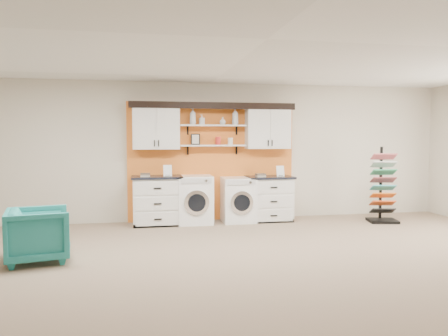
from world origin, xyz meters
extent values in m
plane|color=gray|center=(0.00, 0.00, 0.00)|extent=(10.00, 10.00, 0.00)
plane|color=white|center=(0.00, 0.00, 2.80)|extent=(10.00, 10.00, 0.00)
plane|color=beige|center=(0.00, 4.00, 1.40)|extent=(10.00, 0.00, 10.00)
cube|color=orange|center=(0.00, 3.96, 1.20)|extent=(3.40, 0.07, 2.40)
cube|color=white|center=(-1.13, 3.80, 1.88)|extent=(0.90, 0.34, 0.84)
cube|color=white|center=(-1.35, 3.62, 1.88)|extent=(0.42, 0.01, 0.78)
cube|color=white|center=(-0.91, 3.62, 1.88)|extent=(0.42, 0.01, 0.78)
cube|color=white|center=(1.13, 3.80, 1.88)|extent=(0.90, 0.34, 0.84)
cube|color=white|center=(0.91, 3.62, 1.88)|extent=(0.42, 0.01, 0.78)
cube|color=white|center=(1.35, 3.62, 1.88)|extent=(0.42, 0.01, 0.78)
cube|color=white|center=(0.00, 3.80, 1.53)|extent=(1.32, 0.28, 0.03)
cube|color=white|center=(0.00, 3.80, 1.93)|extent=(1.32, 0.28, 0.03)
cube|color=black|center=(0.00, 3.82, 2.33)|extent=(3.30, 0.40, 0.10)
cube|color=black|center=(0.00, 3.63, 2.27)|extent=(3.30, 0.04, 0.04)
cube|color=black|center=(-0.35, 3.85, 1.66)|extent=(0.18, 0.02, 0.22)
cube|color=beige|center=(-0.35, 3.84, 1.66)|extent=(0.14, 0.01, 0.18)
cylinder|color=red|center=(0.10, 3.80, 1.62)|extent=(0.11, 0.11, 0.16)
cylinder|color=silver|center=(0.35, 3.80, 1.61)|extent=(0.10, 0.10, 0.14)
cube|color=white|center=(-1.13, 3.65, 0.45)|extent=(0.91, 0.60, 0.91)
cube|color=black|center=(-1.13, 3.38, 0.04)|extent=(0.91, 0.06, 0.07)
cube|color=black|center=(-1.13, 3.65, 0.93)|extent=(0.97, 0.66, 0.04)
cube|color=white|center=(-1.13, 3.34, 0.75)|extent=(0.83, 0.02, 0.25)
cube|color=white|center=(-1.13, 3.34, 0.45)|extent=(0.83, 0.02, 0.25)
cube|color=white|center=(-1.13, 3.34, 0.16)|extent=(0.83, 0.02, 0.25)
cube|color=white|center=(1.13, 3.65, 0.43)|extent=(0.87, 0.60, 0.87)
cube|color=black|center=(1.13, 3.38, 0.03)|extent=(0.87, 0.06, 0.07)
cube|color=black|center=(1.13, 3.65, 0.89)|extent=(0.92, 0.66, 0.04)
cube|color=white|center=(1.13, 3.34, 0.71)|extent=(0.79, 0.02, 0.24)
cube|color=white|center=(1.13, 3.34, 0.43)|extent=(0.79, 0.02, 0.24)
cube|color=white|center=(1.13, 3.34, 0.15)|extent=(0.79, 0.02, 0.24)
cube|color=white|center=(-0.40, 3.65, 0.47)|extent=(0.67, 0.66, 0.94)
cube|color=silver|center=(-0.40, 3.31, 0.87)|extent=(0.58, 0.02, 0.10)
cylinder|color=silver|center=(-0.40, 3.31, 0.46)|extent=(0.48, 0.05, 0.48)
cylinder|color=black|center=(-0.40, 3.29, 0.46)|extent=(0.34, 0.03, 0.34)
cube|color=white|center=(0.48, 3.65, 0.45)|extent=(0.64, 0.66, 0.89)
cube|color=silver|center=(0.48, 3.31, 0.83)|extent=(0.54, 0.02, 0.09)
cylinder|color=silver|center=(0.48, 3.31, 0.43)|extent=(0.45, 0.05, 0.45)
cylinder|color=black|center=(0.48, 3.29, 0.43)|extent=(0.32, 0.03, 0.32)
cube|color=black|center=(3.31, 3.05, 0.03)|extent=(0.63, 0.56, 0.05)
cube|color=black|center=(3.34, 3.21, 0.78)|extent=(0.05, 0.05, 1.46)
cube|color=black|center=(3.31, 3.06, 0.23)|extent=(0.50, 0.35, 0.13)
cube|color=#DF4B17|center=(3.31, 3.06, 0.38)|extent=(0.50, 0.35, 0.13)
cube|color=orange|center=(3.31, 3.06, 0.54)|extent=(0.50, 0.35, 0.13)
cube|color=teal|center=(3.31, 3.06, 0.69)|extent=(0.50, 0.35, 0.13)
cube|color=brown|center=(3.31, 3.06, 0.85)|extent=(0.50, 0.35, 0.13)
cube|color=#2B9D69|center=(3.31, 3.06, 1.00)|extent=(0.50, 0.35, 0.13)
cube|color=silver|center=(3.31, 3.06, 1.16)|extent=(0.50, 0.35, 0.13)
cube|color=#C7585F|center=(3.31, 3.06, 1.31)|extent=(0.50, 0.35, 0.13)
imported|color=teal|center=(-2.81, 1.39, 0.37)|extent=(0.95, 0.93, 0.73)
imported|color=silver|center=(-0.41, 3.80, 2.11)|extent=(0.16, 0.16, 0.33)
imported|color=silver|center=(-0.23, 3.80, 2.04)|extent=(0.11, 0.11, 0.20)
imported|color=silver|center=(0.19, 3.80, 2.02)|extent=(0.16, 0.16, 0.15)
imported|color=silver|center=(0.45, 3.80, 2.11)|extent=(0.18, 0.18, 0.33)
camera|label=1|loc=(-1.42, -4.84, 1.69)|focal=35.00mm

